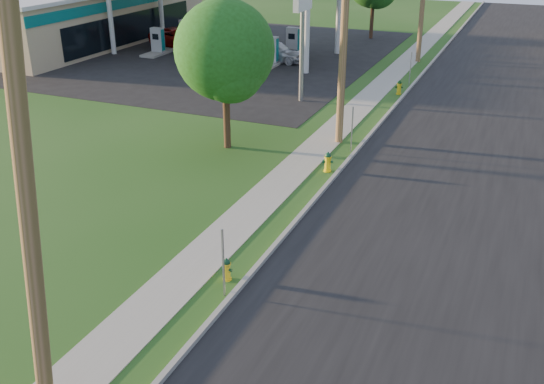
# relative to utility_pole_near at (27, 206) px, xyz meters

# --- Properties ---
(road) EXTENTS (8.00, 120.00, 0.02)m
(road) POSITION_rel_utility_pole_near_xyz_m (5.10, 11.00, -4.79)
(road) COLOR black
(road) RESTS_ON ground
(curb) EXTENTS (0.15, 120.00, 0.15)m
(curb) POSITION_rel_utility_pole_near_xyz_m (1.10, 11.00, -4.73)
(curb) COLOR gray
(curb) RESTS_ON ground
(sidewalk) EXTENTS (1.50, 120.00, 0.03)m
(sidewalk) POSITION_rel_utility_pole_near_xyz_m (-0.65, 11.00, -4.79)
(sidewalk) COLOR #9B998D
(sidewalk) RESTS_ON ground
(forecourt) EXTENTS (26.00, 28.00, 0.02)m
(forecourt) POSITION_rel_utility_pole_near_xyz_m (-15.40, 33.00, -4.79)
(forecourt) COLOR black
(forecourt) RESTS_ON ground
(utility_pole_near) EXTENTS (1.40, 0.32, 9.48)m
(utility_pole_near) POSITION_rel_utility_pole_near_xyz_m (0.00, 0.00, 0.00)
(utility_pole_near) COLOR brown
(utility_pole_near) RESTS_ON ground
(utility_pole_mid) EXTENTS (1.40, 0.32, 9.80)m
(utility_pole_mid) POSITION_rel_utility_pole_near_xyz_m (-0.00, 18.00, 0.15)
(utility_pole_mid) COLOR brown
(utility_pole_mid) RESTS_ON ground
(sign_post_near) EXTENTS (0.05, 0.04, 2.00)m
(sign_post_near) POSITION_rel_utility_pole_near_xyz_m (0.85, 5.20, -3.80)
(sign_post_near) COLOR gray
(sign_post_near) RESTS_ON ground
(sign_post_mid) EXTENTS (0.05, 0.04, 2.00)m
(sign_post_mid) POSITION_rel_utility_pole_near_xyz_m (0.85, 17.00, -3.80)
(sign_post_mid) COLOR gray
(sign_post_mid) RESTS_ON ground
(sign_post_far) EXTENTS (0.05, 0.04, 2.00)m
(sign_post_far) POSITION_rel_utility_pole_near_xyz_m (0.85, 29.20, -3.80)
(sign_post_far) COLOR gray
(sign_post_far) RESTS_ON ground
(fuel_pump_nw) EXTENTS (1.20, 3.20, 1.90)m
(fuel_pump_nw) POSITION_rel_utility_pole_near_xyz_m (-17.90, 31.00, -4.08)
(fuel_pump_nw) COLOR gray
(fuel_pump_nw) RESTS_ON ground
(fuel_pump_ne) EXTENTS (1.20, 3.20, 1.90)m
(fuel_pump_ne) POSITION_rel_utility_pole_near_xyz_m (-8.90, 31.00, -4.08)
(fuel_pump_ne) COLOR gray
(fuel_pump_ne) RESTS_ON ground
(fuel_pump_sw) EXTENTS (1.20, 3.20, 1.90)m
(fuel_pump_sw) POSITION_rel_utility_pole_near_xyz_m (-17.90, 35.00, -4.08)
(fuel_pump_sw) COLOR gray
(fuel_pump_sw) RESTS_ON ground
(fuel_pump_se) EXTENTS (1.20, 3.20, 1.90)m
(fuel_pump_se) POSITION_rel_utility_pole_near_xyz_m (-8.90, 35.00, -4.08)
(fuel_pump_se) COLOR gray
(fuel_pump_se) RESTS_ON ground
(convenience_store) EXTENTS (10.40, 22.40, 4.25)m
(convenience_store) POSITION_rel_utility_pole_near_xyz_m (-26.38, 33.00, -2.67)
(convenience_store) COLOR tan
(convenience_store) RESTS_ON ground
(tree_verge) EXTENTS (4.16, 4.16, 6.30)m
(tree_verge) POSITION_rel_utility_pole_near_xyz_m (-4.18, 15.35, -0.75)
(tree_verge) COLOR #3B2A1A
(tree_verge) RESTS_ON ground
(hydrant_near) EXTENTS (0.36, 0.32, 0.69)m
(hydrant_near) POSITION_rel_utility_pole_near_xyz_m (0.56, 5.92, -4.47)
(hydrant_near) COLOR yellow
(hydrant_near) RESTS_ON ground
(hydrant_mid) EXTENTS (0.43, 0.38, 0.82)m
(hydrant_mid) POSITION_rel_utility_pole_near_xyz_m (0.63, 14.50, -4.40)
(hydrant_mid) COLOR yellow
(hydrant_mid) RESTS_ON ground
(hydrant_far) EXTENTS (0.42, 0.37, 0.81)m
(hydrant_far) POSITION_rel_utility_pole_near_xyz_m (0.72, 26.98, -4.40)
(hydrant_far) COLOR gold
(hydrant_far) RESTS_ON ground
(car_red) EXTENTS (5.65, 4.06, 1.43)m
(car_red) POSITION_rel_utility_pole_near_xyz_m (-17.95, 33.86, -4.09)
(car_red) COLOR maroon
(car_red) RESTS_ON ground
(car_silver) EXTENTS (4.32, 1.76, 1.47)m
(car_silver) POSITION_rel_utility_pole_near_xyz_m (-9.06, 31.94, -4.07)
(car_silver) COLOR silver
(car_silver) RESTS_ON ground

